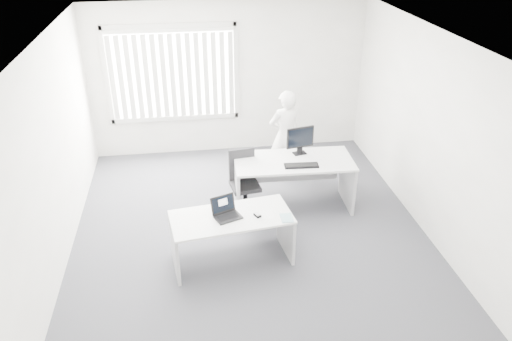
{
  "coord_description": "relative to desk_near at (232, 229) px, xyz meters",
  "views": [
    {
      "loc": [
        -0.8,
        -5.78,
        4.19
      ],
      "look_at": [
        0.09,
        0.15,
        1.0
      ],
      "focal_mm": 35.0,
      "sensor_mm": 36.0,
      "label": 1
    }
  ],
  "objects": [
    {
      "name": "ground",
      "position": [
        0.33,
        0.47,
        -0.5
      ],
      "size": [
        6.0,
        6.0,
        0.0
      ],
      "primitive_type": "plane",
      "color": "#48484F",
      "rests_on": "ground"
    },
    {
      "name": "wall_back",
      "position": [
        0.33,
        3.47,
        0.9
      ],
      "size": [
        5.0,
        0.02,
        2.8
      ],
      "primitive_type": "cube",
      "color": "white",
      "rests_on": "ground"
    },
    {
      "name": "wall_front",
      "position": [
        0.33,
        -2.53,
        0.9
      ],
      "size": [
        5.0,
        0.02,
        2.8
      ],
      "primitive_type": "cube",
      "color": "white",
      "rests_on": "ground"
    },
    {
      "name": "wall_left",
      "position": [
        -2.17,
        0.47,
        0.9
      ],
      "size": [
        0.02,
        6.0,
        2.8
      ],
      "primitive_type": "cube",
      "color": "white",
      "rests_on": "ground"
    },
    {
      "name": "wall_right",
      "position": [
        2.83,
        0.47,
        0.9
      ],
      "size": [
        0.02,
        6.0,
        2.8
      ],
      "primitive_type": "cube",
      "color": "white",
      "rests_on": "ground"
    },
    {
      "name": "ceiling",
      "position": [
        0.33,
        0.47,
        2.3
      ],
      "size": [
        5.0,
        6.0,
        0.02
      ],
      "primitive_type": "cube",
      "color": "white",
      "rests_on": "wall_back"
    },
    {
      "name": "window",
      "position": [
        -0.67,
        3.43,
        1.05
      ],
      "size": [
        2.32,
        0.06,
        1.76
      ],
      "primitive_type": "cube",
      "color": "silver",
      "rests_on": "wall_back"
    },
    {
      "name": "blinds",
      "position": [
        -0.67,
        3.37,
        1.02
      ],
      "size": [
        2.2,
        0.1,
        1.5
      ],
      "primitive_type": null,
      "color": "silver",
      "rests_on": "wall_back"
    },
    {
      "name": "desk_near",
      "position": [
        0.0,
        0.0,
        0.0
      ],
      "size": [
        1.61,
        0.91,
        0.7
      ],
      "rotation": [
        0.0,
        0.0,
        0.13
      ],
      "color": "silver",
      "rests_on": "ground"
    },
    {
      "name": "desk_far",
      "position": [
        1.07,
        1.21,
        0.08
      ],
      "size": [
        1.81,
        0.9,
        0.81
      ],
      "rotation": [
        0.0,
        0.0,
        -0.04
      ],
      "color": "silver",
      "rests_on": "ground"
    },
    {
      "name": "office_chair",
      "position": [
        0.33,
        1.28,
        -0.21
      ],
      "size": [
        0.61,
        0.61,
        0.96
      ],
      "rotation": [
        0.0,
        0.0,
        0.14
      ],
      "color": "black",
      "rests_on": "ground"
    },
    {
      "name": "person",
      "position": [
        1.15,
        2.21,
        0.28
      ],
      "size": [
        0.62,
        0.46,
        1.56
      ],
      "primitive_type": "imported",
      "rotation": [
        0.0,
        0.0,
        3.3
      ],
      "color": "silver",
      "rests_on": "ground"
    },
    {
      "name": "laptop",
      "position": [
        -0.04,
        -0.03,
        0.32
      ],
      "size": [
        0.41,
        0.39,
        0.25
      ],
      "primitive_type": null,
      "rotation": [
        0.0,
        0.0,
        0.37
      ],
      "color": "black",
      "rests_on": "desk_near"
    },
    {
      "name": "paper_sheet",
      "position": [
        0.39,
        -0.03,
        0.2
      ],
      "size": [
        0.31,
        0.23,
        0.0
      ],
      "primitive_type": "cube",
      "rotation": [
        0.0,
        0.0,
        -0.04
      ],
      "color": "silver",
      "rests_on": "desk_near"
    },
    {
      "name": "mouse",
      "position": [
        0.33,
        -0.05,
        0.22
      ],
      "size": [
        0.1,
        0.12,
        0.04
      ],
      "primitive_type": null,
      "rotation": [
        0.0,
        0.0,
        0.43
      ],
      "color": "silver",
      "rests_on": "paper_sheet"
    },
    {
      "name": "booklet",
      "position": [
        0.69,
        -0.15,
        0.2
      ],
      "size": [
        0.15,
        0.21,
        0.01
      ],
      "primitive_type": "cube",
      "rotation": [
        0.0,
        0.0,
        -0.01
      ],
      "color": "silver",
      "rests_on": "desk_near"
    },
    {
      "name": "keyboard",
      "position": [
        1.14,
        1.0,
        0.32
      ],
      "size": [
        0.51,
        0.2,
        0.02
      ],
      "primitive_type": "cube",
      "rotation": [
        0.0,
        0.0,
        -0.07
      ],
      "color": "black",
      "rests_on": "desk_far"
    },
    {
      "name": "monitor",
      "position": [
        1.21,
        1.42,
        0.53
      ],
      "size": [
        0.46,
        0.22,
        0.44
      ],
      "primitive_type": null,
      "rotation": [
        0.0,
        0.0,
        0.21
      ],
      "color": "black",
      "rests_on": "desk_far"
    }
  ]
}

